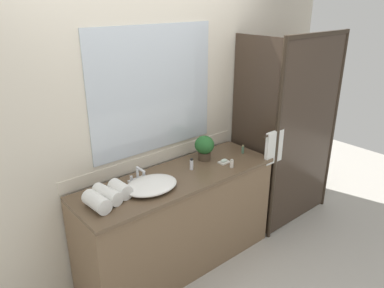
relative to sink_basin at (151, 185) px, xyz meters
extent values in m
plane|color=#B7B2A8|center=(0.30, 0.04, -0.94)|extent=(8.00, 8.00, 0.00)
cube|color=beige|center=(0.30, 0.39, 0.36)|extent=(4.40, 0.05, 2.60)
cube|color=beige|center=(0.30, 0.36, 0.02)|extent=(1.80, 0.01, 0.11)
cube|color=silver|center=(0.30, 0.36, 0.64)|extent=(1.20, 0.01, 1.05)
cube|color=brown|center=(0.30, 0.05, -0.50)|extent=(1.80, 0.56, 0.87)
cube|color=brown|center=(0.30, 0.04, -0.05)|extent=(1.80, 0.58, 0.03)
cylinder|color=#2D2319|center=(2.25, -0.23, 0.06)|extent=(0.04, 0.04, 2.00)
cylinder|color=#2D2319|center=(1.25, -0.23, 0.06)|extent=(0.04, 0.04, 2.00)
cube|color=#2D2319|center=(1.75, -0.23, 1.04)|extent=(1.00, 0.04, 0.04)
cube|color=#382B21|center=(1.75, -0.23, 0.06)|extent=(0.96, 0.01, 1.96)
cube|color=#382B21|center=(1.25, 0.06, 0.06)|extent=(0.01, 0.57, 1.96)
cylinder|color=#2D2319|center=(1.23, -0.22, 0.20)|extent=(0.32, 0.02, 0.02)
cube|color=white|center=(1.23, -0.22, 0.06)|extent=(0.22, 0.04, 0.31)
ellipsoid|color=white|center=(0.00, 0.00, 0.00)|extent=(0.43, 0.33, 0.07)
cube|color=silver|center=(0.00, 0.19, -0.03)|extent=(0.17, 0.04, 0.02)
cylinder|color=silver|center=(0.00, 0.19, 0.03)|extent=(0.02, 0.02, 0.10)
cylinder|color=silver|center=(0.00, 0.14, 0.08)|extent=(0.02, 0.11, 0.02)
cylinder|color=silver|center=(-0.06, 0.19, 0.00)|extent=(0.02, 0.02, 0.04)
cylinder|color=silver|center=(0.06, 0.19, 0.00)|extent=(0.02, 0.02, 0.04)
cylinder|color=#473828|center=(0.70, 0.15, 0.00)|extent=(0.12, 0.12, 0.07)
ellipsoid|color=#255E29|center=(0.70, 0.15, 0.11)|extent=(0.18, 0.18, 0.17)
cube|color=silver|center=(0.78, -0.02, -0.03)|extent=(0.10, 0.07, 0.01)
ellipsoid|color=silver|center=(0.78, -0.02, -0.01)|extent=(0.07, 0.04, 0.02)
cylinder|color=silver|center=(0.47, 0.07, 0.01)|extent=(0.03, 0.03, 0.09)
cylinder|color=black|center=(0.47, 0.07, 0.06)|extent=(0.02, 0.02, 0.01)
cylinder|color=silver|center=(0.76, -0.13, 0.00)|extent=(0.03, 0.03, 0.07)
cylinder|color=#B7B2A8|center=(0.76, -0.13, 0.04)|extent=(0.03, 0.03, 0.01)
cylinder|color=#4C7056|center=(1.07, 0.02, 0.00)|extent=(0.02, 0.02, 0.07)
cylinder|color=#9E895B|center=(1.07, 0.02, 0.04)|extent=(0.02, 0.02, 0.01)
cylinder|color=white|center=(-0.46, 0.01, 0.02)|extent=(0.13, 0.23, 0.12)
cylinder|color=white|center=(-0.35, 0.06, 0.02)|extent=(0.15, 0.26, 0.11)
cylinder|color=white|center=(-0.24, 0.06, 0.02)|extent=(0.12, 0.19, 0.11)
camera|label=1|loc=(-1.41, -2.16, 1.37)|focal=34.68mm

